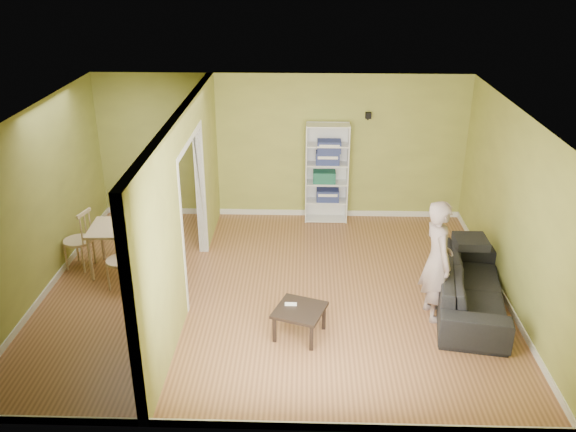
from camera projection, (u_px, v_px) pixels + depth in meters
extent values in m
plane|color=#A56E45|center=(274.00, 291.00, 8.77)|extent=(6.50, 6.50, 0.00)
plane|color=white|center=(272.00, 114.00, 7.72)|extent=(6.50, 6.50, 0.00)
plane|color=#AEB550|center=(281.00, 147.00, 10.76)|extent=(6.50, 0.00, 6.50)
plane|color=#AEB550|center=(257.00, 323.00, 5.73)|extent=(6.50, 0.00, 6.50)
plane|color=#AEB550|center=(36.00, 205.00, 8.34)|extent=(0.00, 5.50, 5.50)
plane|color=#AEB550|center=(515.00, 211.00, 8.15)|extent=(0.00, 5.50, 5.50)
cube|color=black|center=(368.00, 115.00, 10.42)|extent=(0.10, 0.10, 0.10)
imported|color=#27262E|center=(472.00, 280.00, 8.22)|extent=(2.37, 1.33, 0.85)
imported|color=slate|center=(438.00, 251.00, 7.82)|extent=(0.79, 0.66, 1.94)
cube|color=white|center=(306.00, 173.00, 10.73)|extent=(0.02, 0.33, 1.78)
cube|color=white|center=(348.00, 174.00, 10.71)|extent=(0.02, 0.33, 1.78)
cube|color=white|center=(327.00, 170.00, 10.86)|extent=(0.75, 0.02, 1.78)
cube|color=white|center=(326.00, 218.00, 11.08)|extent=(0.71, 0.33, 0.02)
cube|color=white|center=(326.00, 201.00, 10.93)|extent=(0.71, 0.33, 0.02)
cube|color=white|center=(327.00, 183.00, 10.79)|extent=(0.71, 0.33, 0.02)
cube|color=white|center=(327.00, 164.00, 10.65)|extent=(0.71, 0.33, 0.02)
cube|color=white|center=(328.00, 145.00, 10.51)|extent=(0.71, 0.33, 0.02)
cube|color=white|center=(328.00, 125.00, 10.37)|extent=(0.71, 0.33, 0.02)
cube|color=navy|center=(328.00, 195.00, 10.89)|extent=(0.40, 0.26, 0.20)
cube|color=teal|center=(324.00, 177.00, 10.75)|extent=(0.39, 0.26, 0.20)
cube|color=#1F294B|center=(328.00, 158.00, 10.61)|extent=(0.41, 0.27, 0.21)
cube|color=#131749|center=(329.00, 146.00, 10.52)|extent=(0.41, 0.27, 0.21)
cube|color=black|center=(300.00, 310.00, 7.64)|extent=(0.59, 0.59, 0.04)
cube|color=black|center=(280.00, 334.00, 7.50)|extent=(0.05, 0.05, 0.35)
cube|color=black|center=(319.00, 335.00, 7.49)|extent=(0.05, 0.05, 0.35)
cube|color=black|center=(281.00, 312.00, 7.94)|extent=(0.05, 0.05, 0.35)
cube|color=black|center=(319.00, 313.00, 7.93)|extent=(0.05, 0.05, 0.35)
cube|color=white|center=(291.00, 304.00, 7.70)|extent=(0.15, 0.04, 0.03)
cube|color=beige|center=(129.00, 227.00, 9.11)|extent=(1.15, 0.77, 0.04)
cylinder|color=beige|center=(90.00, 259.00, 8.96)|extent=(0.05, 0.05, 0.68)
cylinder|color=beige|center=(161.00, 260.00, 8.93)|extent=(0.05, 0.05, 0.68)
cylinder|color=beige|center=(104.00, 239.00, 9.57)|extent=(0.05, 0.05, 0.68)
cylinder|color=beige|center=(170.00, 240.00, 9.55)|extent=(0.05, 0.05, 0.68)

